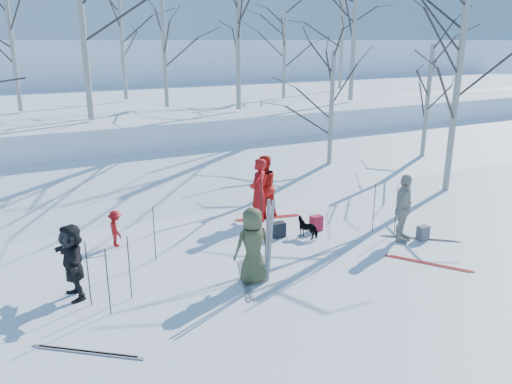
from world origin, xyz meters
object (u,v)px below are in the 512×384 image
backpack_dark (278,230)px  skier_red_seated (116,229)px  dog (308,227)px  backpack_red (316,223)px  skier_redor_behind (263,186)px  skier_cream_east (403,208)px  skier_grey_west (73,261)px  skier_olive_center (253,246)px  backpack_grey (423,233)px  skier_red_north (258,192)px

backpack_dark → skier_red_seated: bearing=160.5°
dog → backpack_red: bearing=-178.8°
dog → backpack_red: 0.55m
skier_redor_behind → backpack_dark: 1.81m
skier_cream_east → backpack_dark: skier_cream_east is taller
skier_grey_west → backpack_red: skier_grey_west is taller
skier_redor_behind → skier_red_seated: skier_redor_behind is taller
skier_olive_center → backpack_red: (2.92, 1.85, -0.62)m
backpack_grey → dog: bearing=148.3°
skier_olive_center → skier_cream_east: skier_cream_east is taller
skier_red_north → backpack_red: (1.15, -1.20, -0.74)m
backpack_dark → skier_redor_behind: bearing=75.5°
skier_redor_behind → skier_grey_west: size_ratio=1.17×
backpack_grey → skier_redor_behind: bearing=128.3°
skier_grey_west → backpack_red: size_ratio=3.73×
backpack_red → backpack_dark: size_ratio=1.05×
skier_redor_behind → backpack_grey: (2.80, -3.54, -0.73)m
backpack_grey → backpack_dark: size_ratio=0.95×
skier_redor_behind → backpack_grey: skier_redor_behind is taller
skier_cream_east → backpack_grey: size_ratio=4.68×
skier_redor_behind → backpack_grey: 4.57m
skier_red_seated → backpack_grey: bearing=-119.1°
skier_red_north → skier_grey_west: size_ratio=1.21×
skier_red_north → backpack_grey: bearing=97.5°
backpack_red → skier_redor_behind: bearing=113.4°
skier_cream_east → backpack_red: size_ratio=4.23×
skier_red_north → skier_cream_east: size_ratio=1.06×
skier_redor_behind → backpack_red: size_ratio=4.36×
skier_redor_behind → backpack_dark: size_ratio=4.58×
skier_red_seated → dog: 4.93m
skier_olive_center → skier_cream_east: (4.45, 0.22, 0.06)m
backpack_red → backpack_grey: 2.78m
dog → backpack_red: size_ratio=1.51×
skier_grey_west → backpack_dark: (5.25, 0.88, -0.58)m
backpack_dark → backpack_red: bearing=-4.1°
skier_cream_east → backpack_red: 2.34m
skier_olive_center → skier_red_north: bearing=-118.0°
skier_redor_behind → dog: (0.26, -1.98, -0.65)m
skier_grey_west → backpack_grey: (8.47, -1.06, -0.59)m
skier_olive_center → skier_red_north: size_ratio=0.88×
skier_red_north → skier_redor_behind: size_ratio=1.03×
skier_cream_east → backpack_grey: (0.54, -0.22, -0.70)m
skier_olive_center → backpack_grey: (4.99, -0.00, -0.64)m
skier_olive_center → backpack_dark: 2.70m
skier_grey_west → dog: (5.93, 0.51, -0.52)m
backpack_red → backpack_grey: bearing=-41.8°
backpack_red → skier_cream_east: bearing=-46.8°
skier_red_north → backpack_grey: skier_red_north is taller
dog → skier_olive_center: bearing=1.9°
skier_red_seated → dog: skier_red_seated is taller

